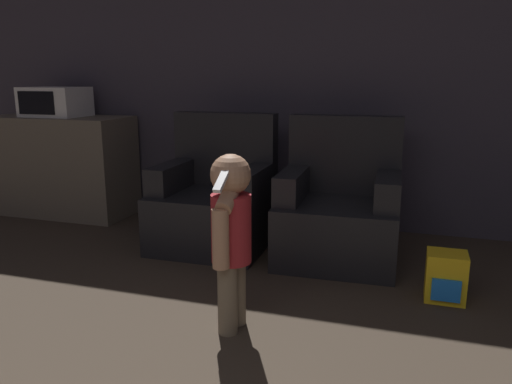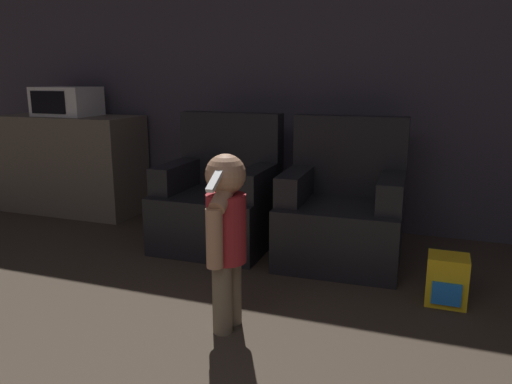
{
  "view_description": "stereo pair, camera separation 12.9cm",
  "coord_description": "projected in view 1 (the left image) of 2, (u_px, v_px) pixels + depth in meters",
  "views": [
    {
      "loc": [
        0.66,
        0.34,
        1.26
      ],
      "look_at": [
        -0.22,
        3.1,
        0.59
      ],
      "focal_mm": 35.0,
      "sensor_mm": 36.0,
      "label": 1
    },
    {
      "loc": [
        0.78,
        0.38,
        1.26
      ],
      "look_at": [
        -0.22,
        3.1,
        0.59
      ],
      "focal_mm": 35.0,
      "sensor_mm": 36.0,
      "label": 2
    }
  ],
  "objects": [
    {
      "name": "armchair_right",
      "position": [
        339.0,
        211.0,
        3.49
      ],
      "size": [
        0.83,
        0.79,
        0.99
      ],
      "rotation": [
        0.0,
        0.0,
        0.03
      ],
      "color": "black",
      "rests_on": "ground_plane"
    },
    {
      "name": "kitchen_counter",
      "position": [
        61.0,
        165.0,
        4.63
      ],
      "size": [
        1.31,
        0.57,
        0.9
      ],
      "color": "#665B4C",
      "rests_on": "ground_plane"
    },
    {
      "name": "microwave",
      "position": [
        55.0,
        102.0,
        4.49
      ],
      "size": [
        0.53,
        0.4,
        0.26
      ],
      "color": "silver",
      "rests_on": "kitchen_counter"
    },
    {
      "name": "armchair_left",
      "position": [
        215.0,
        201.0,
        3.77
      ],
      "size": [
        0.81,
        0.77,
        0.99
      ],
      "rotation": [
        0.0,
        0.0,
        0.01
      ],
      "color": "black",
      "rests_on": "ground_plane"
    },
    {
      "name": "wall_back",
      "position": [
        334.0,
        71.0,
        4.04
      ],
      "size": [
        8.4,
        0.05,
        2.6
      ],
      "color": "#3D3842",
      "rests_on": "ground_plane"
    },
    {
      "name": "person_toddler",
      "position": [
        231.0,
        229.0,
        2.44
      ],
      "size": [
        0.2,
        0.35,
        0.9
      ],
      "rotation": [
        0.0,
        0.0,
        -1.63
      ],
      "color": "brown",
      "rests_on": "ground_plane"
    },
    {
      "name": "toy_backpack",
      "position": [
        446.0,
        277.0,
        2.86
      ],
      "size": [
        0.22,
        0.21,
        0.28
      ],
      "color": "yellow",
      "rests_on": "ground_plane"
    }
  ]
}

